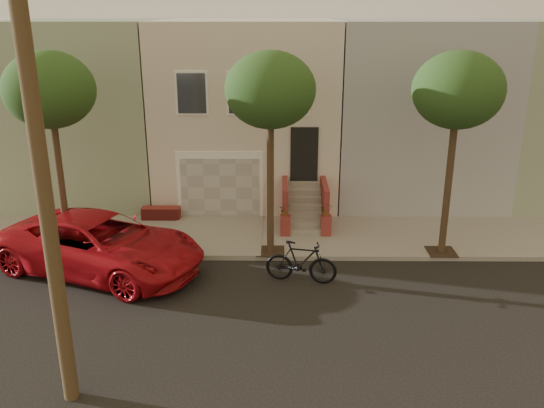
{
  "coord_description": "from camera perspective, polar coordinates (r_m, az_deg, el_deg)",
  "views": [
    {
      "loc": [
        1.18,
        -12.87,
        7.5
      ],
      "look_at": [
        1.06,
        3.0,
        2.07
      ],
      "focal_mm": 37.41,
      "sensor_mm": 36.0,
      "label": 1
    }
  ],
  "objects": [
    {
      "name": "tree_right",
      "position": [
        17.74,
        18.21,
        10.69
      ],
      "size": [
        2.7,
        2.57,
        6.3
      ],
      "color": "#2D2116",
      "rests_on": "sidewalk"
    },
    {
      "name": "house_row",
      "position": [
        24.4,
        -2.37,
        9.78
      ],
      "size": [
        33.1,
        11.7,
        7.0
      ],
      "color": "beige",
      "rests_on": "sidewalk"
    },
    {
      "name": "tree_mid",
      "position": [
        16.92,
        -0.18,
        11.26
      ],
      "size": [
        2.7,
        2.57,
        6.3
      ],
      "color": "#2D2116",
      "rests_on": "sidewalk"
    },
    {
      "name": "tree_left",
      "position": [
        18.19,
        -21.49,
        10.52
      ],
      "size": [
        2.7,
        2.57,
        6.3
      ],
      "color": "#2D2116",
      "rests_on": "sidewalk"
    },
    {
      "name": "motorcycle",
      "position": [
        16.45,
        2.95,
        -5.84
      ],
      "size": [
        2.16,
        1.0,
        1.25
      ],
      "primitive_type": "imported",
      "rotation": [
        0.0,
        0.0,
        1.37
      ],
      "color": "black",
      "rests_on": "ground"
    },
    {
      "name": "sidewalk",
      "position": [
        19.71,
        -3.03,
        -3.27
      ],
      "size": [
        40.0,
        3.7,
        0.15
      ],
      "primitive_type": "cube",
      "color": "#99988B",
      "rests_on": "ground"
    },
    {
      "name": "ground",
      "position": [
        14.95,
        -4.23,
        -11.3
      ],
      "size": [
        90.0,
        90.0,
        0.0
      ],
      "primitive_type": "plane",
      "color": "black",
      "rests_on": "ground"
    },
    {
      "name": "pickup_truck",
      "position": [
        17.72,
        -16.85,
        -3.92
      ],
      "size": [
        6.95,
        5.04,
        1.76
      ],
      "primitive_type": "imported",
      "rotation": [
        0.0,
        0.0,
        1.19
      ],
      "color": "#B1101A",
      "rests_on": "ground"
    }
  ]
}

